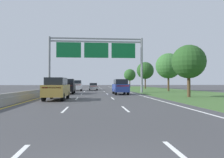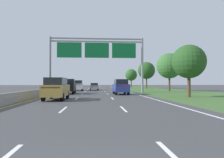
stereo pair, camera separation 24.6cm
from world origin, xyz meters
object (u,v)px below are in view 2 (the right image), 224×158
Objects in this scene: overhead_sign_gantry at (97,53)px; car_gold_left_lane_suv at (56,88)px; pickup_truck_black at (68,86)px; roadside_tree_near at (189,62)px; roadside_tree_far at (146,71)px; car_silver_centre_lane_sedan at (94,86)px; car_blue_right_lane_suv at (121,87)px; roadside_tree_mid at (169,66)px; car_white_left_lane_suv at (78,85)px; roadside_tree_distant at (131,75)px.

overhead_sign_gantry is 3.18× the size of car_gold_left_lane_suv.
car_gold_left_lane_suv is at bearing 179.98° from pickup_truck_black.
roadside_tree_near is at bearing -78.08° from car_gold_left_lane_suv.
roadside_tree_far reaches higher than roadside_tree_near.
roadside_tree_near is (10.83, -24.04, 3.19)m from car_silver_centre_lane_sedan.
car_blue_right_lane_suv is 18.01m from car_silver_centre_lane_sedan.
roadside_tree_far is at bearing -36.23° from pickup_truck_black.
roadside_tree_near is (14.56, -8.74, 2.94)m from pickup_truck_black.
roadside_tree_mid reaches higher than roadside_tree_far.
roadside_tree_mid is (10.76, 10.79, 3.80)m from car_blue_right_lane_suv.
pickup_truck_black is at bearing 165.14° from car_silver_centre_lane_sedan.
roadside_tree_near reaches higher than car_gold_left_lane_suv.
roadside_tree_mid reaches higher than pickup_truck_black.
car_white_left_lane_suv is 22.76m from roadside_tree_far.
car_silver_centre_lane_sedan is 0.69× the size of roadside_tree_distant.
car_blue_right_lane_suv is 0.64× the size of roadside_tree_far.
roadside_tree_mid is at bearing -45.50° from car_blue_right_lane_suv.
car_silver_centre_lane_sedan is 26.55m from roadside_tree_near.
car_blue_right_lane_suv is 1.00× the size of car_gold_left_lane_suv.
car_blue_right_lane_suv is at bearing -37.22° from car_gold_left_lane_suv.
car_white_left_lane_suv is 15.94m from car_blue_right_lane_suv.
roadside_tree_near is at bearing -92.13° from roadside_tree_distant.
car_silver_centre_lane_sedan is at bearing -45.77° from car_white_left_lane_suv.
roadside_tree_near is 0.81× the size of roadside_tree_far.
car_blue_right_lane_suv is (3.31, -4.32, -5.25)m from overhead_sign_gantry.
roadside_tree_near reaches higher than car_silver_centre_lane_sedan.
roadside_tree_distant reaches higher than car_silver_centre_lane_sedan.
roadside_tree_mid is 17.52m from roadside_tree_far.
pickup_truck_black is 0.85× the size of roadside_tree_distant.
roadside_tree_mid is 34.08m from roadside_tree_distant.
roadside_tree_far reaches higher than pickup_truck_black.
car_silver_centre_lane_sedan is 18.31m from roadside_tree_far.
roadside_tree_far reaches higher than roadside_tree_distant.
car_blue_right_lane_suv is at bearing -110.22° from roadside_tree_far.
roadside_tree_distant is (12.74, 27.21, 3.54)m from car_silver_centre_lane_sedan.
roadside_tree_far is (17.49, 14.03, 3.88)m from car_white_left_lane_suv.
car_blue_right_lane_suv is at bearing 137.42° from roadside_tree_near.
roadside_tree_mid reaches higher than car_white_left_lane_suv.
car_gold_left_lane_suv is 27.12m from roadside_tree_mid.
car_white_left_lane_suv is at bearing 25.73° from car_blue_right_lane_suv.
roadside_tree_mid is at bearing -102.51° from car_white_left_lane_suv.
roadside_tree_mid is (3.75, 17.23, 0.89)m from roadside_tree_near.
overhead_sign_gantry reaches higher than car_silver_centre_lane_sedan.
car_silver_centre_lane_sedan is at bearing 11.67° from car_blue_right_lane_suv.
car_silver_centre_lane_sedan is 0.94× the size of car_gold_left_lane_suv.
roadside_tree_mid reaches higher than car_gold_left_lane_suv.
roadside_tree_near is (14.07, -20.72, 2.91)m from car_white_left_lane_suv.
pickup_truck_black is 17.23m from roadside_tree_near.
overhead_sign_gantry is at bearing 133.82° from roadside_tree_near.
roadside_tree_far reaches higher than car_blue_right_lane_suv.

